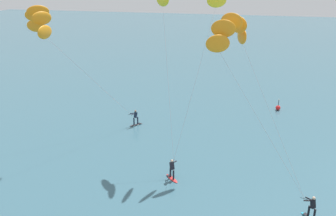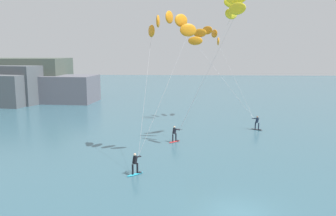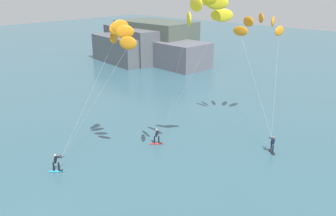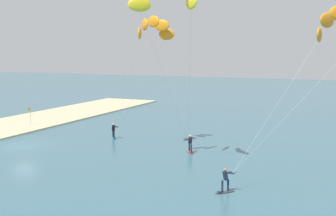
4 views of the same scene
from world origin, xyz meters
name	(u,v)px [view 2 (image 2 of 4)]	position (x,y,z in m)	size (l,w,h in m)	color
ground_plane	(238,214)	(0.00, 0.00, 0.00)	(240.00, 240.00, 0.00)	#386070
kitesurfer_nearshore	(168,30)	(-4.63, 11.98, 11.07)	(5.37, 8.05, 12.72)	#23ADD1
kitesurfer_mid_water	(232,9)	(1.32, 16.15, 13.25)	(7.33, 5.98, 15.03)	red
kitesurfer_far_out	(209,39)	(-0.02, 28.48, 10.87)	(8.93, 9.40, 12.55)	#333338
distant_headland	(17,84)	(-34.53, 45.21, 3.20)	(26.51, 16.55, 7.96)	slate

